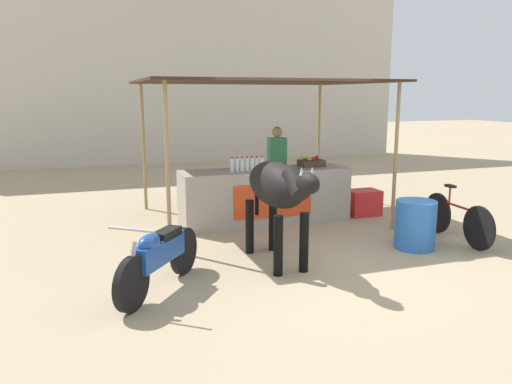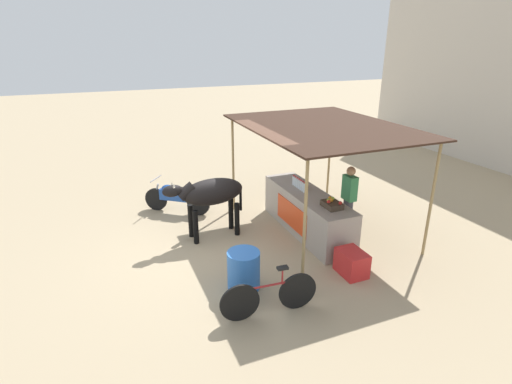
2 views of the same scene
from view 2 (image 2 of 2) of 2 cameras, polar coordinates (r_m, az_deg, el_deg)
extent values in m
plane|color=tan|center=(8.78, -5.60, -8.00)|extent=(60.00, 60.00, 0.00)
cube|color=#9E9389|center=(9.34, 7.31, -2.90)|extent=(3.00, 0.80, 0.96)
cube|color=red|center=(9.16, 5.06, -3.31)|extent=(1.40, 0.02, 0.58)
cube|color=#382319|center=(8.88, 9.61, 9.24)|extent=(4.20, 3.20, 0.04)
cylinder|color=#997F51|center=(10.25, -3.29, 3.95)|extent=(0.06, 0.06, 2.47)
cylinder|color=#997F51|center=(7.02, 6.98, -4.51)|extent=(0.06, 0.06, 2.47)
cylinder|color=#997F51|center=(11.48, 10.48, 5.50)|extent=(0.06, 0.06, 2.47)
cylinder|color=#997F51|center=(8.71, 23.80, -1.04)|extent=(0.06, 0.06, 2.47)
cylinder|color=silver|center=(9.61, 5.41, 1.65)|extent=(0.07, 0.07, 0.22)
cylinder|color=red|center=(9.57, 5.43, 2.36)|extent=(0.04, 0.04, 0.03)
cylinder|color=silver|center=(9.53, 5.65, 1.49)|extent=(0.07, 0.07, 0.22)
cylinder|color=red|center=(9.49, 5.68, 2.20)|extent=(0.04, 0.04, 0.03)
cylinder|color=silver|center=(9.46, 5.91, 1.32)|extent=(0.07, 0.07, 0.22)
cylinder|color=red|center=(9.42, 5.94, 2.03)|extent=(0.04, 0.04, 0.03)
cylinder|color=silver|center=(9.38, 6.16, 1.14)|extent=(0.07, 0.07, 0.22)
cylinder|color=red|center=(9.34, 6.19, 1.86)|extent=(0.04, 0.04, 0.03)
cylinder|color=silver|center=(9.31, 6.42, 0.97)|extent=(0.07, 0.07, 0.22)
cylinder|color=red|center=(9.27, 6.46, 1.69)|extent=(0.04, 0.04, 0.03)
cylinder|color=silver|center=(9.24, 6.69, 0.79)|extent=(0.07, 0.07, 0.22)
cylinder|color=red|center=(9.19, 6.72, 1.52)|extent=(0.04, 0.04, 0.03)
cylinder|color=silver|center=(9.16, 6.96, 0.61)|extent=(0.07, 0.07, 0.22)
cylinder|color=red|center=(9.12, 6.99, 1.35)|extent=(0.04, 0.04, 0.03)
cube|color=#3F3326|center=(8.44, 10.81, -1.81)|extent=(0.44, 0.32, 0.12)
sphere|color=orange|center=(8.46, 10.72, -1.13)|extent=(0.08, 0.08, 0.08)
sphere|color=orange|center=(8.57, 10.53, -0.82)|extent=(0.08, 0.08, 0.08)
sphere|color=#B21E19|center=(8.34, 11.95, -1.54)|extent=(0.08, 0.08, 0.08)
sphere|color=orange|center=(8.39, 10.43, -1.29)|extent=(0.08, 0.08, 0.08)
sphere|color=#B21E19|center=(8.36, 10.34, -1.37)|extent=(0.08, 0.08, 0.08)
sphere|color=#8CB22D|center=(8.44, 10.31, -1.15)|extent=(0.08, 0.08, 0.08)
sphere|color=#8CB22D|center=(8.54, 10.91, -0.93)|extent=(0.08, 0.08, 0.08)
cylinder|color=#383842|center=(9.34, 12.87, -3.56)|extent=(0.22, 0.22, 0.88)
cube|color=#337F4C|center=(9.07, 13.24, 0.58)|extent=(0.34, 0.20, 0.56)
sphere|color=#A87A56|center=(8.95, 13.44, 2.92)|extent=(0.20, 0.20, 0.20)
cube|color=red|center=(7.96, 13.51, -9.81)|extent=(0.60, 0.44, 0.48)
cylinder|color=blue|center=(7.31, -1.78, -11.08)|extent=(0.59, 0.59, 0.72)
ellipsoid|color=black|center=(8.88, -6.18, 0.04)|extent=(0.59, 1.43, 0.60)
cylinder|color=black|center=(8.86, -8.60, -5.00)|extent=(0.12, 0.12, 0.78)
cylinder|color=black|center=(9.18, -9.28, -4.09)|extent=(0.12, 0.12, 0.78)
cylinder|color=black|center=(9.15, -2.73, -3.89)|extent=(0.12, 0.12, 0.78)
cylinder|color=black|center=(9.46, -3.59, -3.05)|extent=(0.12, 0.12, 0.78)
cylinder|color=black|center=(8.68, -9.90, 0.08)|extent=(0.26, 0.46, 0.41)
ellipsoid|color=black|center=(8.60, -11.85, 0.15)|extent=(0.24, 0.45, 0.26)
cone|color=beige|center=(8.49, -11.67, 0.90)|extent=(0.05, 0.05, 0.10)
cone|color=beige|center=(8.62, -11.90, 1.19)|extent=(0.05, 0.05, 0.10)
cylinder|color=black|center=(9.20, -2.22, -0.89)|extent=(0.06, 0.06, 0.60)
cylinder|color=black|center=(10.81, -14.08, -1.01)|extent=(0.43, 0.52, 0.60)
cylinder|color=black|center=(10.30, -8.23, -1.71)|extent=(0.43, 0.52, 0.60)
cube|color=#1E4799|center=(10.48, -11.30, -0.44)|extent=(0.69, 0.82, 0.28)
ellipsoid|color=#1E4799|center=(10.52, -12.43, 0.49)|extent=(0.38, 0.41, 0.20)
cube|color=black|center=(10.34, -10.47, 0.28)|extent=(0.41, 0.46, 0.10)
cylinder|color=#99999E|center=(10.59, -14.12, 1.87)|extent=(0.45, 0.36, 0.03)
cylinder|color=#99999E|center=(10.73, -14.08, -0.03)|extent=(0.16, 0.19, 0.49)
cylinder|color=black|center=(6.57, -2.33, -15.54)|extent=(0.08, 0.66, 0.66)
cylinder|color=black|center=(6.86, 5.96, -13.90)|extent=(0.08, 0.66, 0.66)
cylinder|color=maroon|center=(6.57, 1.94, -13.18)|extent=(0.09, 0.85, 0.04)
cylinder|color=maroon|center=(6.58, 3.79, -11.96)|extent=(0.03, 0.03, 0.28)
cube|color=black|center=(6.49, 3.82, -10.77)|extent=(0.11, 0.19, 0.04)
camera|label=1|loc=(11.23, -42.06, 5.45)|focal=35.00mm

